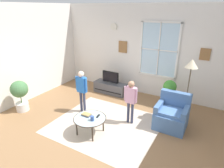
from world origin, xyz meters
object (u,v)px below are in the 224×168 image
(cup, at_px, (92,118))
(person_blue_shirt, at_px, (82,87))
(book_stack, at_px, (86,115))
(person_pink_shirt, at_px, (131,97))
(remote_near_books, at_px, (98,116))
(potted_plant_by_window, at_px, (169,93))
(armchair, at_px, (172,115))
(television, at_px, (110,77))
(potted_plant_corner, at_px, (20,93))
(coffee_table, at_px, (90,119))
(tv_stand, at_px, (110,88))
(floor_lamp, at_px, (191,70))

(cup, distance_m, person_blue_shirt, 1.26)
(book_stack, distance_m, cup, 0.27)
(person_pink_shirt, bearing_deg, person_blue_shirt, -174.48)
(remote_near_books, relative_size, person_blue_shirt, 0.11)
(book_stack, bearing_deg, person_blue_shirt, 133.61)
(book_stack, bearing_deg, potted_plant_by_window, 59.15)
(armchair, xyz_separation_m, person_blue_shirt, (-2.42, -0.52, 0.45))
(television, bearing_deg, potted_plant_by_window, 2.43)
(remote_near_books, xyz_separation_m, potted_plant_corner, (-2.52, -0.25, 0.13))
(television, bearing_deg, coffee_table, -71.35)
(potted_plant_by_window, bearing_deg, book_stack, -120.85)
(potted_plant_by_window, bearing_deg, tv_stand, -177.65)
(remote_near_books, height_order, floor_lamp, floor_lamp)
(armchair, bearing_deg, person_pink_shirt, -158.89)
(television, height_order, book_stack, television)
(television, bearing_deg, armchair, -23.17)
(coffee_table, relative_size, book_stack, 3.62)
(television, xyz_separation_m, book_stack, (0.64, -2.24, -0.15))
(floor_lamp, bearing_deg, potted_plant_corner, -154.79)
(person_pink_shirt, distance_m, potted_plant_by_window, 1.64)
(cup, bearing_deg, armchair, 41.38)
(potted_plant_corner, bearing_deg, person_blue_shirt, 28.00)
(remote_near_books, distance_m, potted_plant_corner, 2.54)
(book_stack, bearing_deg, television, 105.93)
(floor_lamp, bearing_deg, armchair, -108.46)
(cup, relative_size, person_blue_shirt, 0.09)
(tv_stand, distance_m, television, 0.41)
(armchair, bearing_deg, tv_stand, 156.77)
(coffee_table, bearing_deg, person_blue_shirt, 136.86)
(coffee_table, height_order, remote_near_books, remote_near_books)
(armchair, xyz_separation_m, cup, (-1.51, -1.33, 0.15))
(cup, bearing_deg, remote_near_books, 85.71)
(television, relative_size, floor_lamp, 0.37)
(potted_plant_corner, bearing_deg, television, 55.85)
(book_stack, xyz_separation_m, person_pink_shirt, (0.78, 0.84, 0.29))
(television, distance_m, remote_near_books, 2.33)
(armchair, relative_size, person_pink_shirt, 0.73)
(television, height_order, cup, television)
(book_stack, distance_m, potted_plant_by_window, 2.71)
(floor_lamp, bearing_deg, cup, -131.30)
(television, xyz_separation_m, armchair, (2.39, -1.02, -0.27))
(tv_stand, distance_m, potted_plant_by_window, 2.05)
(person_pink_shirt, xyz_separation_m, floor_lamp, (1.19, 1.00, 0.65))
(television, relative_size, person_blue_shirt, 0.49)
(book_stack, relative_size, cup, 2.01)
(remote_near_books, bearing_deg, potted_plant_corner, -174.31)
(potted_plant_by_window, bearing_deg, cup, -115.13)
(tv_stand, relative_size, floor_lamp, 0.71)
(potted_plant_by_window, xyz_separation_m, potted_plant_corner, (-3.65, -2.47, 0.14))
(tv_stand, distance_m, coffee_table, 2.43)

